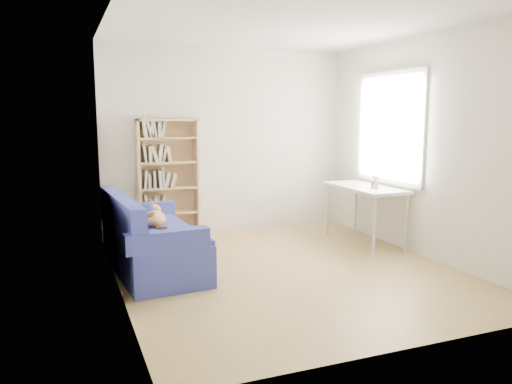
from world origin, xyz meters
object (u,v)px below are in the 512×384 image
bookshelf (168,184)px  pen_cup (375,184)px  desk (365,192)px  sofa (150,242)px

bookshelf → pen_cup: (2.31, -1.40, 0.07)m
desk → sofa: bearing=-176.3°
desk → pen_cup: 0.28m
desk → pen_cup: pen_cup is taller
sofa → pen_cup: size_ratio=9.89×
bookshelf → desk: (2.33, -1.15, -0.07)m
bookshelf → pen_cup: bookshelf is taller
sofa → desk: (2.82, 0.18, 0.36)m
bookshelf → desk: bookshelf is taller
bookshelf → sofa: bearing=-110.1°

